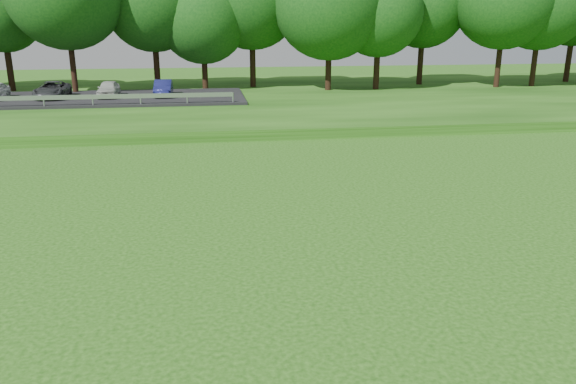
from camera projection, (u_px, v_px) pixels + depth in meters
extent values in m
cube|color=#163F0C|center=(388.00, 96.00, 46.09)|extent=(130.00, 30.00, 0.60)
cube|color=gray|center=(463.00, 131.00, 32.93)|extent=(130.00, 1.60, 0.04)
cube|color=black|center=(82.00, 99.00, 41.65)|extent=(24.00, 9.00, 0.18)
imported|color=#3D3E43|center=(52.00, 90.00, 41.16)|extent=(1.99, 4.32, 1.20)
imported|color=silver|center=(109.00, 89.00, 41.73)|extent=(1.42, 3.52, 1.20)
imported|color=navy|center=(163.00, 88.00, 42.29)|extent=(1.27, 3.64, 1.20)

